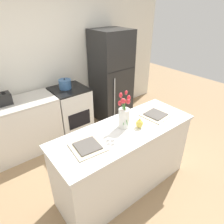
% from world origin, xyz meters
% --- Properties ---
extents(ground_plane, '(10.00, 10.00, 0.00)m').
position_xyz_m(ground_plane, '(0.00, 0.00, 0.00)').
color(ground_plane, '#997A56').
extents(back_wall, '(5.20, 0.08, 2.70)m').
position_xyz_m(back_wall, '(0.00, 2.00, 1.35)').
color(back_wall, silver).
rests_on(back_wall, ground_plane).
extents(kitchen_island, '(1.80, 0.66, 0.93)m').
position_xyz_m(kitchen_island, '(0.00, 0.00, 0.47)').
color(kitchen_island, silver).
rests_on(kitchen_island, ground_plane).
extents(back_counter, '(1.68, 0.60, 0.89)m').
position_xyz_m(back_counter, '(-1.06, 1.60, 0.45)').
color(back_counter, silver).
rests_on(back_counter, ground_plane).
extents(stove_range, '(0.60, 0.61, 0.89)m').
position_xyz_m(stove_range, '(0.10, 1.60, 0.45)').
color(stove_range, silver).
rests_on(stove_range, ground_plane).
extents(refrigerator, '(0.68, 0.67, 1.80)m').
position_xyz_m(refrigerator, '(1.05, 1.60, 0.90)').
color(refrigerator, black).
rests_on(refrigerator, ground_plane).
extents(flower_vase, '(0.16, 0.20, 0.43)m').
position_xyz_m(flower_vase, '(0.02, 0.05, 1.08)').
color(flower_vase, silver).
rests_on(flower_vase, kitchen_island).
extents(pear_figurine, '(0.09, 0.09, 0.14)m').
position_xyz_m(pear_figurine, '(0.16, -0.07, 0.98)').
color(pear_figurine, '#E5CC4C').
rests_on(pear_figurine, kitchen_island).
extents(plate_setting_left, '(0.36, 0.36, 0.02)m').
position_xyz_m(plate_setting_left, '(-0.52, -0.01, 0.94)').
color(plate_setting_left, beige).
rests_on(plate_setting_left, kitchen_island).
extents(plate_setting_right, '(0.36, 0.36, 0.02)m').
position_xyz_m(plate_setting_right, '(0.52, -0.01, 0.94)').
color(plate_setting_right, beige).
rests_on(plate_setting_right, kitchen_island).
extents(toaster, '(0.28, 0.18, 0.17)m').
position_xyz_m(toaster, '(-0.95, 1.65, 0.98)').
color(toaster, black).
rests_on(toaster, back_counter).
extents(cooking_pot, '(0.22, 0.22, 0.19)m').
position_xyz_m(cooking_pot, '(0.06, 1.64, 0.97)').
color(cooking_pot, '#386093').
rests_on(cooking_pot, stove_range).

